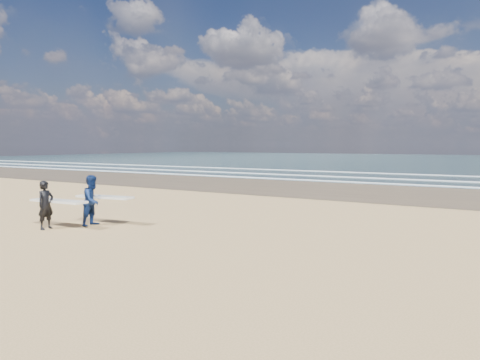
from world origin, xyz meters
The scene contains 2 objects.
surfer_near centered at (-0.96, 0.18, 0.84)m, with size 2.24×1.02×1.63m.
surfer_far centered at (-0.16, 1.40, 0.89)m, with size 2.25×1.22×1.77m.
Camera 1 is at (11.84, -8.73, 2.83)m, focal length 32.00 mm.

